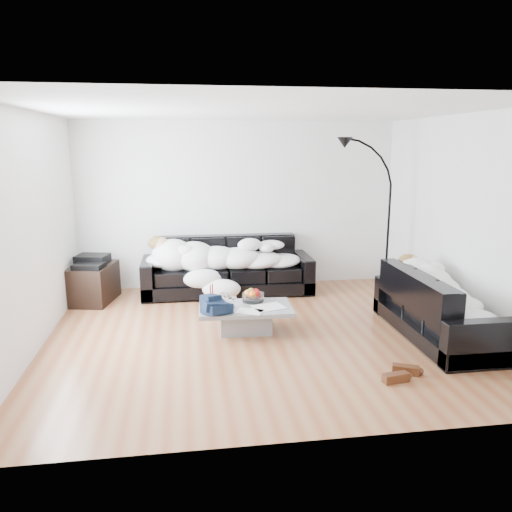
{
  "coord_description": "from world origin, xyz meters",
  "views": [
    {
      "loc": [
        -0.86,
        -5.59,
        2.23
      ],
      "look_at": [
        0.0,
        0.3,
        0.9
      ],
      "focal_mm": 35.0,
      "sensor_mm": 36.0,
      "label": 1
    }
  ],
  "objects": [
    {
      "name": "stereo",
      "position": [
        -2.19,
        1.63,
        0.61
      ],
      "size": [
        0.51,
        0.43,
        0.13
      ],
      "primitive_type": "cube",
      "rotation": [
        0.0,
        0.0,
        -0.23
      ],
      "color": "black",
      "rests_on": "av_cabinet"
    },
    {
      "name": "sleeper_back",
      "position": [
        -0.23,
        1.75,
        0.64
      ],
      "size": [
        2.17,
        0.75,
        0.43
      ],
      "primitive_type": null,
      "color": "white",
      "rests_on": "sofa_back"
    },
    {
      "name": "fruit_bowl",
      "position": [
        -0.04,
        0.29,
        0.41
      ],
      "size": [
        0.3,
        0.3,
        0.17
      ],
      "primitive_type": "cylinder",
      "rotation": [
        0.0,
        0.0,
        0.12
      ],
      "color": "white",
      "rests_on": "coffee_table"
    },
    {
      "name": "floor_lamp",
      "position": [
        2.08,
        1.23,
        1.03
      ],
      "size": [
        0.79,
        0.42,
        2.06
      ],
      "primitive_type": null,
      "rotation": [
        0.0,
        0.0,
        -0.17
      ],
      "color": "black",
      "rests_on": "ground"
    },
    {
      "name": "wine_glass_c",
      "position": [
        -0.3,
        0.07,
        0.4
      ],
      "size": [
        0.08,
        0.08,
        0.15
      ],
      "primitive_type": "cylinder",
      "rotation": [
        0.0,
        0.0,
        0.21
      ],
      "color": "white",
      "rests_on": "coffee_table"
    },
    {
      "name": "newspaper_b",
      "position": [
        -0.13,
        -0.1,
        0.33
      ],
      "size": [
        0.36,
        0.32,
        0.01
      ],
      "primitive_type": "cube",
      "rotation": [
        0.0,
        0.0,
        -0.44
      ],
      "color": "silver",
      "rests_on": "coffee_table"
    },
    {
      "name": "ground",
      "position": [
        0.0,
        0.0,
        0.0
      ],
      "size": [
        5.0,
        5.0,
        0.0
      ],
      "primitive_type": "plane",
      "color": "brown",
      "rests_on": "ground"
    },
    {
      "name": "wine_glass_a",
      "position": [
        -0.38,
        0.18,
        0.4
      ],
      "size": [
        0.07,
        0.07,
        0.15
      ],
      "primitive_type": "cylinder",
      "rotation": [
        0.0,
        0.0,
        -0.04
      ],
      "color": "white",
      "rests_on": "coffee_table"
    },
    {
      "name": "ceiling",
      "position": [
        0.0,
        0.0,
        2.6
      ],
      "size": [
        5.0,
        5.0,
        0.0
      ],
      "primitive_type": "plane",
      "color": "white",
      "rests_on": "ground"
    },
    {
      "name": "coffee_table",
      "position": [
        -0.16,
        0.1,
        0.16
      ],
      "size": [
        1.14,
        0.7,
        0.32
      ],
      "primitive_type": "cube",
      "rotation": [
        0.0,
        0.0,
        -0.04
      ],
      "color": "#939699",
      "rests_on": "ground"
    },
    {
      "name": "navy_jacket",
      "position": [
        -0.57,
        -0.12,
        0.49
      ],
      "size": [
        0.4,
        0.37,
        0.16
      ],
      "primitive_type": null,
      "rotation": [
        0.0,
        0.0,
        0.34
      ],
      "color": "black",
      "rests_on": "coffee_table"
    },
    {
      "name": "av_cabinet",
      "position": [
        -2.19,
        1.63,
        0.27
      ],
      "size": [
        0.7,
        0.89,
        0.54
      ],
      "primitive_type": "cube",
      "rotation": [
        0.0,
        0.0,
        -0.21
      ],
      "color": "black",
      "rests_on": "ground"
    },
    {
      "name": "wall_back",
      "position": [
        0.0,
        2.25,
        1.3
      ],
      "size": [
        5.0,
        0.02,
        2.6
      ],
      "primitive_type": "cube",
      "color": "silver",
      "rests_on": "ground"
    },
    {
      "name": "candle_left",
      "position": [
        -0.56,
        0.34,
        0.43
      ],
      "size": [
        0.04,
        0.04,
        0.21
      ],
      "primitive_type": "cylinder",
      "rotation": [
        0.0,
        0.0,
        0.04
      ],
      "color": "maroon",
      "rests_on": "coffee_table"
    },
    {
      "name": "wall_left",
      "position": [
        -2.5,
        0.0,
        1.3
      ],
      "size": [
        0.02,
        4.5,
        2.6
      ],
      "primitive_type": "cube",
      "color": "silver",
      "rests_on": "ground"
    },
    {
      "name": "sofa_right",
      "position": [
        2.07,
        -0.37,
        0.39
      ],
      "size": [
        0.83,
        1.93,
        0.78
      ],
      "primitive_type": "cube",
      "rotation": [
        0.0,
        0.0,
        1.57
      ],
      "color": "black",
      "rests_on": "ground"
    },
    {
      "name": "newspaper_a",
      "position": [
        0.11,
        0.03,
        0.33
      ],
      "size": [
        0.43,
        0.37,
        0.01
      ],
      "primitive_type": "cube",
      "rotation": [
        0.0,
        0.0,
        0.3
      ],
      "color": "silver",
      "rests_on": "coffee_table"
    },
    {
      "name": "shoes",
      "position": [
        1.19,
        -1.35,
        0.05
      ],
      "size": [
        0.45,
        0.33,
        0.1
      ],
      "primitive_type": null,
      "rotation": [
        0.0,
        0.0,
        -0.04
      ],
      "color": "#472311",
      "rests_on": "ground"
    },
    {
      "name": "wall_right",
      "position": [
        2.5,
        0.0,
        1.3
      ],
      "size": [
        0.02,
        4.5,
        2.6
      ],
      "primitive_type": "cube",
      "color": "silver",
      "rests_on": "ground"
    },
    {
      "name": "sleeper_right",
      "position": [
        2.07,
        -0.37,
        0.62
      ],
      "size": [
        0.7,
        1.66,
        0.4
      ],
      "primitive_type": null,
      "rotation": [
        0.0,
        0.0,
        1.57
      ],
      "color": "white",
      "rests_on": "sofa_right"
    },
    {
      "name": "teal_cushion",
      "position": [
        2.01,
        0.22,
        0.72
      ],
      "size": [
        0.42,
        0.38,
        0.2
      ],
      "primitive_type": "ellipsoid",
      "rotation": [
        0.0,
        0.0,
        0.24
      ],
      "color": "#0A4A3A",
      "rests_on": "sofa_right"
    },
    {
      "name": "wine_glass_b",
      "position": [
        -0.43,
        0.14,
        0.41
      ],
      "size": [
        0.08,
        0.08,
        0.17
      ],
      "primitive_type": "cylinder",
      "rotation": [
        0.0,
        0.0,
        0.08
      ],
      "color": "white",
      "rests_on": "coffee_table"
    },
    {
      "name": "candle_right",
      "position": [
        -0.54,
        0.37,
        0.44
      ],
      "size": [
        0.05,
        0.05,
        0.22
      ],
      "primitive_type": "cylinder",
      "rotation": [
        0.0,
        0.0,
        0.26
      ],
      "color": "maroon",
      "rests_on": "coffee_table"
    },
    {
      "name": "sofa_back",
      "position": [
        -0.23,
        1.8,
        0.42
      ],
      "size": [
        2.56,
        0.89,
        0.84
      ],
      "primitive_type": "cube",
      "color": "black",
      "rests_on": "ground"
    }
  ]
}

